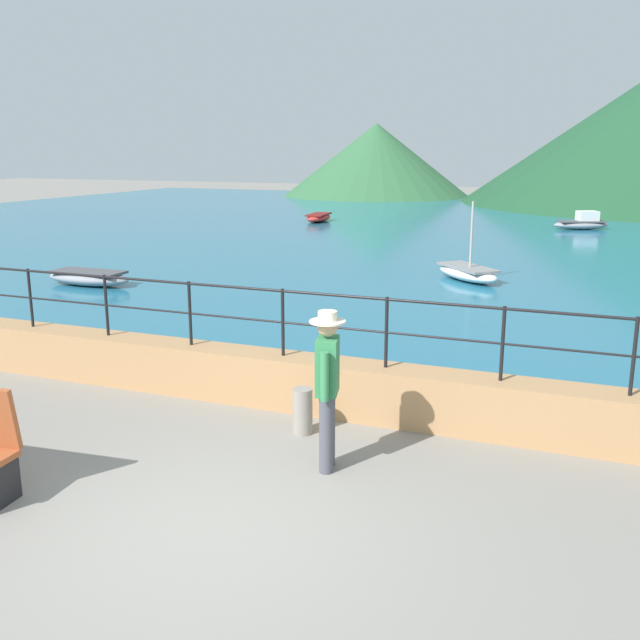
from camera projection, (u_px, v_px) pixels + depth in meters
ground_plane at (208, 529)px, 6.53m from camera, size 120.00×120.00×0.00m
promenade_wall at (333, 387)px, 9.33m from camera, size 20.00×0.56×0.70m
railing at (333, 315)px, 9.11m from camera, size 18.44×0.04×0.90m
lake_water at (526, 230)px, 29.84m from camera, size 64.00×44.32×0.06m
hill_secondary at (376, 160)px, 50.77m from camera, size 13.27×13.27×5.08m
person_walking at (327, 383)px, 7.53m from camera, size 0.38×0.55×1.75m
bollard at (303, 411)px, 8.66m from camera, size 0.24×0.24×0.57m
boat_0 at (582, 223)px, 29.97m from camera, size 2.46×1.79×0.76m
boat_1 at (468, 272)px, 18.45m from camera, size 2.23×2.29×2.02m
boat_4 at (319, 217)px, 33.13m from camera, size 1.10×2.37×0.36m
boat_5 at (89, 277)px, 17.76m from camera, size 2.31×0.92×0.36m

